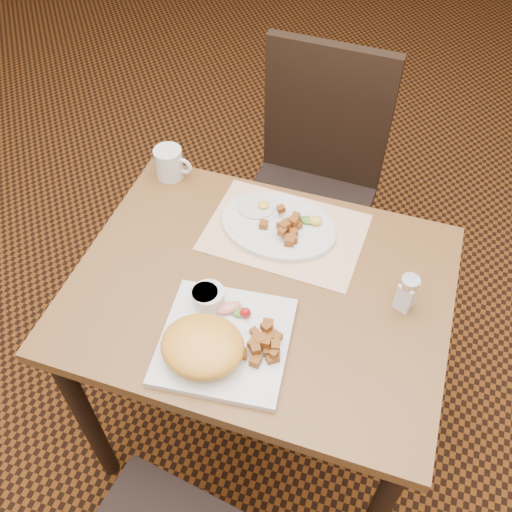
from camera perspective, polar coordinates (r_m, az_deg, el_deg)
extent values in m
plane|color=black|center=(2.02, 0.28, -16.12)|extent=(8.00, 8.00, 0.00)
cube|color=brown|center=(1.38, 0.39, -3.44)|extent=(0.90, 0.70, 0.03)
cylinder|color=black|center=(1.69, -16.56, -15.35)|extent=(0.05, 0.05, 0.71)
cylinder|color=black|center=(1.95, -8.11, -0.45)|extent=(0.05, 0.05, 0.71)
cylinder|color=black|center=(1.85, 15.28, -6.43)|extent=(0.05, 0.05, 0.71)
cylinder|color=black|center=(1.72, -10.41, -23.34)|extent=(0.04, 0.04, 0.42)
cube|color=black|center=(1.96, 4.74, 4.22)|extent=(0.44, 0.44, 0.05)
cylinder|color=black|center=(2.23, 10.15, 1.79)|extent=(0.04, 0.04, 0.42)
cylinder|color=black|center=(2.01, 7.68, -5.33)|extent=(0.04, 0.04, 0.42)
cylinder|color=black|center=(2.29, 1.41, 4.16)|extent=(0.04, 0.04, 0.42)
cylinder|color=black|center=(2.06, -1.95, -2.50)|extent=(0.04, 0.04, 0.42)
cube|color=black|center=(1.94, 7.08, 13.81)|extent=(0.42, 0.06, 0.50)
cube|color=white|center=(1.48, 2.92, 2.39)|extent=(0.41, 0.30, 0.00)
cube|color=silver|center=(1.27, -3.13, -8.49)|extent=(0.31, 0.31, 0.02)
ellipsoid|color=#FAAA31|center=(1.22, -5.37, -8.94)|extent=(0.18, 0.16, 0.07)
ellipsoid|color=#FAAA31|center=(1.22, -4.55, -10.53)|extent=(0.07, 0.06, 0.02)
ellipsoid|color=#FAAA31|center=(1.27, -7.32, -7.58)|extent=(0.07, 0.06, 0.02)
cylinder|color=silver|center=(1.31, -4.76, -4.11)|extent=(0.07, 0.07, 0.04)
cylinder|color=beige|center=(1.30, -5.15, -3.66)|extent=(0.06, 0.06, 0.01)
ellipsoid|color=#387223|center=(1.30, -1.55, -5.64)|extent=(0.05, 0.04, 0.01)
ellipsoid|color=red|center=(1.29, -1.07, -5.69)|extent=(0.03, 0.03, 0.03)
ellipsoid|color=#F28C72|center=(1.30, -2.72, -5.19)|extent=(0.07, 0.06, 0.02)
cylinder|color=white|center=(1.52, 0.03, 5.02)|extent=(0.10, 0.10, 0.01)
ellipsoid|color=yellow|center=(1.51, 0.75, 5.15)|extent=(0.03, 0.03, 0.01)
ellipsoid|color=#387223|center=(1.49, 5.15, 3.60)|extent=(0.04, 0.03, 0.01)
ellipsoid|color=yellow|center=(1.48, 5.96, 3.55)|extent=(0.04, 0.03, 0.02)
cube|color=white|center=(1.35, 14.76, -3.86)|extent=(0.05, 0.05, 0.08)
cylinder|color=silver|center=(1.31, 15.18, -2.54)|extent=(0.05, 0.05, 0.02)
cylinder|color=silver|center=(1.64, -8.69, 9.19)|extent=(0.08, 0.08, 0.09)
torus|color=silver|center=(1.62, -7.28, 8.91)|extent=(0.05, 0.01, 0.05)
cube|color=#975118|center=(1.27, 1.17, -6.96)|extent=(0.03, 0.03, 0.02)
cube|color=#975118|center=(1.23, 1.98, -8.98)|extent=(0.02, 0.03, 0.02)
cube|color=#975118|center=(1.25, 1.02, -7.11)|extent=(0.03, 0.03, 0.02)
cube|color=#975118|center=(1.26, 1.41, -7.72)|extent=(0.02, 0.02, 0.02)
cube|color=#975118|center=(1.23, 0.98, -8.62)|extent=(0.02, 0.02, 0.02)
cube|color=#975118|center=(1.22, -0.06, -10.45)|extent=(0.02, 0.02, 0.02)
cube|color=#975118|center=(1.25, 0.41, -8.28)|extent=(0.03, 0.03, 0.02)
cube|color=#975118|center=(1.25, 0.52, -8.80)|extent=(0.02, 0.02, 0.02)
cube|color=#975118|center=(1.24, -0.16, -8.96)|extent=(0.03, 0.03, 0.02)
cube|color=#975118|center=(1.24, -1.63, -9.65)|extent=(0.02, 0.02, 0.01)
cube|color=#975118|center=(1.27, 1.29, -7.52)|extent=(0.02, 0.02, 0.01)
cube|color=#975118|center=(1.26, 1.99, -8.11)|extent=(0.03, 0.03, 0.02)
cube|color=#975118|center=(1.25, 0.59, -8.44)|extent=(0.03, 0.03, 0.02)
cube|color=#975118|center=(1.23, -0.27, -8.85)|extent=(0.03, 0.03, 0.02)
cube|color=#975118|center=(1.26, 1.17, -8.08)|extent=(0.03, 0.03, 0.02)
cube|color=#975118|center=(1.24, 0.47, -8.33)|extent=(0.02, 0.02, 0.01)
cube|color=#975118|center=(1.24, -1.37, -9.76)|extent=(0.02, 0.03, 0.02)
cube|color=#975118|center=(1.22, 1.80, -9.70)|extent=(0.02, 0.02, 0.01)
cube|color=#975118|center=(1.27, -0.16, -7.60)|extent=(0.02, 0.02, 0.01)
cube|color=#975118|center=(1.23, 2.00, -10.10)|extent=(0.02, 0.02, 0.01)
cube|color=#975118|center=(1.22, -0.04, -9.30)|extent=(0.03, 0.03, 0.02)
cube|color=#975118|center=(1.23, 0.37, -8.38)|extent=(0.03, 0.03, 0.02)
cube|color=#975118|center=(1.23, 0.00, -8.54)|extent=(0.03, 0.03, 0.02)
cube|color=#975118|center=(1.25, 0.69, -8.60)|extent=(0.02, 0.02, 0.02)
cube|color=#975118|center=(1.24, 1.21, -9.46)|extent=(0.03, 0.03, 0.02)
cube|color=#975118|center=(1.23, 1.50, -10.31)|extent=(0.02, 0.02, 0.02)
cube|color=#975118|center=(1.25, 0.63, -8.57)|extent=(0.03, 0.03, 0.02)
cube|color=#975118|center=(1.46, 2.50, 3.02)|extent=(0.03, 0.03, 0.02)
cube|color=#975118|center=(1.47, 0.77, 3.16)|extent=(0.02, 0.02, 0.02)
cube|color=#975118|center=(1.48, 2.52, 4.73)|extent=(0.03, 0.03, 0.02)
cube|color=#975118|center=(1.45, 3.73, 3.51)|extent=(0.03, 0.03, 0.02)
cube|color=#975118|center=(1.45, 3.75, 2.36)|extent=(0.03, 0.03, 0.02)
cube|color=#975118|center=(1.47, 3.98, 3.97)|extent=(0.02, 0.02, 0.02)
cube|color=#975118|center=(1.46, 2.60, 2.91)|extent=(0.02, 0.02, 0.02)
cube|color=#975118|center=(1.44, 2.85, 3.05)|extent=(0.03, 0.03, 0.02)
cube|color=#975118|center=(1.43, 3.60, 1.72)|extent=(0.03, 0.03, 0.02)
cube|color=#975118|center=(1.47, 4.21, 3.09)|extent=(0.03, 0.03, 0.02)
cube|color=#975118|center=(1.48, 4.06, 3.76)|extent=(0.03, 0.02, 0.02)
cube|color=#975118|center=(1.46, 2.83, 2.94)|extent=(0.02, 0.02, 0.02)
cube|color=#975118|center=(1.43, 2.63, 2.46)|extent=(0.02, 0.02, 0.02)
cube|color=#975118|center=(1.43, 3.34, 1.54)|extent=(0.03, 0.03, 0.02)
cube|color=#975118|center=(1.46, 2.91, 2.78)|extent=(0.02, 0.03, 0.02)
cube|color=#975118|center=(1.47, 3.46, 3.22)|extent=(0.03, 0.03, 0.02)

